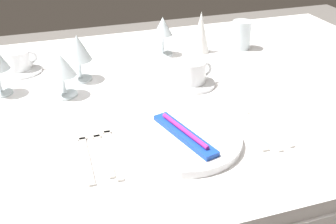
{
  "coord_description": "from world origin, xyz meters",
  "views": [
    {
      "loc": [
        -0.3,
        -1.03,
        1.28
      ],
      "look_at": [
        -0.01,
        -0.16,
        0.76
      ],
      "focal_mm": 44.48,
      "sensor_mm": 36.0,
      "label": 1
    }
  ],
  "objects_px": {
    "spoon_soup": "(252,121)",
    "dinner_knife": "(245,127)",
    "coffee_cup_left": "(193,72)",
    "wine_glass_centre": "(78,49)",
    "dinner_plate": "(184,140)",
    "spoon_dessert": "(261,120)",
    "napkin_folded": "(201,32)",
    "fork_inner": "(101,149)",
    "fork_outer": "(111,148)",
    "toothbrush_package": "(184,134)",
    "wine_glass_far": "(61,67)",
    "coffee_cup_right": "(19,60)",
    "fork_salad": "(85,153)",
    "drink_tumbler": "(241,37)",
    "wine_glass_left": "(163,29)"
  },
  "relations": [
    {
      "from": "fork_outer",
      "to": "wine_glass_left",
      "type": "bearing_deg",
      "value": 60.78
    },
    {
      "from": "dinner_knife",
      "to": "drink_tumbler",
      "type": "relative_size",
      "value": 2.25
    },
    {
      "from": "spoon_soup",
      "to": "spoon_dessert",
      "type": "distance_m",
      "value": 0.03
    },
    {
      "from": "drink_tumbler",
      "to": "fork_salad",
      "type": "bearing_deg",
      "value": -142.16
    },
    {
      "from": "spoon_soup",
      "to": "drink_tumbler",
      "type": "distance_m",
      "value": 0.53
    },
    {
      "from": "toothbrush_package",
      "to": "wine_glass_centre",
      "type": "distance_m",
      "value": 0.47
    },
    {
      "from": "dinner_plate",
      "to": "coffee_cup_left",
      "type": "relative_size",
      "value": 2.62
    },
    {
      "from": "coffee_cup_left",
      "to": "toothbrush_package",
      "type": "bearing_deg",
      "value": -114.84
    },
    {
      "from": "dinner_knife",
      "to": "wine_glass_centre",
      "type": "relative_size",
      "value": 1.59
    },
    {
      "from": "toothbrush_package",
      "to": "dinner_knife",
      "type": "relative_size",
      "value": 0.93
    },
    {
      "from": "toothbrush_package",
      "to": "wine_glass_far",
      "type": "distance_m",
      "value": 0.42
    },
    {
      "from": "fork_outer",
      "to": "dinner_knife",
      "type": "distance_m",
      "value": 0.33
    },
    {
      "from": "toothbrush_package",
      "to": "coffee_cup_right",
      "type": "height_order",
      "value": "coffee_cup_right"
    },
    {
      "from": "fork_outer",
      "to": "wine_glass_centre",
      "type": "relative_size",
      "value": 1.6
    },
    {
      "from": "dinner_plate",
      "to": "drink_tumbler",
      "type": "xyz_separation_m",
      "value": [
        0.41,
        0.52,
        0.04
      ]
    },
    {
      "from": "coffee_cup_right",
      "to": "napkin_folded",
      "type": "height_order",
      "value": "napkin_folded"
    },
    {
      "from": "coffee_cup_left",
      "to": "wine_glass_centre",
      "type": "xyz_separation_m",
      "value": [
        -0.31,
        0.14,
        0.06
      ]
    },
    {
      "from": "fork_inner",
      "to": "spoon_dessert",
      "type": "distance_m",
      "value": 0.41
    },
    {
      "from": "spoon_dessert",
      "to": "wine_glass_far",
      "type": "distance_m",
      "value": 0.55
    },
    {
      "from": "fork_inner",
      "to": "wine_glass_centre",
      "type": "xyz_separation_m",
      "value": [
        0.01,
        0.4,
        0.1
      ]
    },
    {
      "from": "fork_inner",
      "to": "spoon_soup",
      "type": "xyz_separation_m",
      "value": [
        0.38,
        0.0,
        0.0
      ]
    },
    {
      "from": "dinner_plate",
      "to": "coffee_cup_right",
      "type": "height_order",
      "value": "coffee_cup_right"
    },
    {
      "from": "coffee_cup_left",
      "to": "coffee_cup_right",
      "type": "distance_m",
      "value": 0.55
    },
    {
      "from": "spoon_soup",
      "to": "dinner_knife",
      "type": "bearing_deg",
      "value": -148.22
    },
    {
      "from": "dinner_knife",
      "to": "spoon_soup",
      "type": "height_order",
      "value": "spoon_soup"
    },
    {
      "from": "wine_glass_centre",
      "to": "wine_glass_far",
      "type": "bearing_deg",
      "value": -121.96
    },
    {
      "from": "fork_inner",
      "to": "dinner_knife",
      "type": "bearing_deg",
      "value": -2.6
    },
    {
      "from": "coffee_cup_left",
      "to": "spoon_dessert",
      "type": "bearing_deg",
      "value": -70.78
    },
    {
      "from": "wine_glass_centre",
      "to": "wine_glass_far",
      "type": "xyz_separation_m",
      "value": [
        -0.06,
        -0.09,
        -0.01
      ]
    },
    {
      "from": "spoon_soup",
      "to": "coffee_cup_left",
      "type": "bearing_deg",
      "value": 104.08
    },
    {
      "from": "dinner_plate",
      "to": "fork_inner",
      "type": "bearing_deg",
      "value": 169.6
    },
    {
      "from": "fork_inner",
      "to": "dinner_knife",
      "type": "distance_m",
      "value": 0.35
    },
    {
      "from": "drink_tumbler",
      "to": "fork_inner",
      "type": "bearing_deg",
      "value": -140.79
    },
    {
      "from": "spoon_dessert",
      "to": "coffee_cup_left",
      "type": "distance_m",
      "value": 0.27
    },
    {
      "from": "dinner_knife",
      "to": "fork_outer",
      "type": "bearing_deg",
      "value": 177.46
    },
    {
      "from": "wine_glass_far",
      "to": "drink_tumbler",
      "type": "relative_size",
      "value": 1.23
    },
    {
      "from": "wine_glass_centre",
      "to": "wine_glass_far",
      "type": "distance_m",
      "value": 0.11
    },
    {
      "from": "fork_salad",
      "to": "wine_glass_centre",
      "type": "xyz_separation_m",
      "value": [
        0.05,
        0.4,
        0.1
      ]
    },
    {
      "from": "dinner_plate",
      "to": "napkin_folded",
      "type": "height_order",
      "value": "napkin_folded"
    },
    {
      "from": "spoon_dessert",
      "to": "wine_glass_far",
      "type": "xyz_separation_m",
      "value": [
        -0.46,
        0.3,
        0.08
      ]
    },
    {
      "from": "spoon_soup",
      "to": "napkin_folded",
      "type": "bearing_deg",
      "value": 82.86
    },
    {
      "from": "toothbrush_package",
      "to": "fork_inner",
      "type": "distance_m",
      "value": 0.19
    },
    {
      "from": "wine_glass_centre",
      "to": "dinner_plate",
      "type": "bearing_deg",
      "value": -67.64
    },
    {
      "from": "fork_salad",
      "to": "wine_glass_left",
      "type": "xyz_separation_m",
      "value": [
        0.35,
        0.52,
        0.09
      ]
    },
    {
      "from": "spoon_dessert",
      "to": "wine_glass_centre",
      "type": "height_order",
      "value": "wine_glass_centre"
    },
    {
      "from": "drink_tumbler",
      "to": "toothbrush_package",
      "type": "bearing_deg",
      "value": -128.15
    },
    {
      "from": "fork_salad",
      "to": "dinner_knife",
      "type": "bearing_deg",
      "value": -1.54
    },
    {
      "from": "coffee_cup_left",
      "to": "wine_glass_centre",
      "type": "height_order",
      "value": "wine_glass_centre"
    },
    {
      "from": "dinner_plate",
      "to": "dinner_knife",
      "type": "bearing_deg",
      "value": 6.28
    },
    {
      "from": "toothbrush_package",
      "to": "drink_tumbler",
      "type": "bearing_deg",
      "value": 51.85
    }
  ]
}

